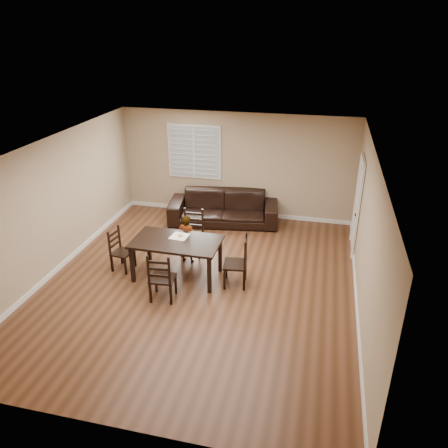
{
  "coord_description": "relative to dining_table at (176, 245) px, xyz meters",
  "views": [
    {
      "loc": [
        2.14,
        -7.02,
        4.69
      ],
      "look_at": [
        0.33,
        0.71,
        1.0
      ],
      "focal_mm": 35.0,
      "sensor_mm": 36.0,
      "label": 1
    }
  ],
  "objects": [
    {
      "name": "chair_far",
      "position": [
        -0.0,
        -0.9,
        -0.28
      ],
      "size": [
        0.47,
        0.45,
        0.98
      ],
      "rotation": [
        0.0,
        0.0,
        3.22
      ],
      "color": "black",
      "rests_on": "ground"
    },
    {
      "name": "chair_near",
      "position": [
        0.01,
        1.09,
        -0.26
      ],
      "size": [
        0.47,
        0.44,
        1.01
      ],
      "rotation": [
        0.0,
        0.0,
        0.04
      ],
      "color": "black",
      "rests_on": "ground"
    },
    {
      "name": "chair_left",
      "position": [
        -1.29,
        0.04,
        -0.31
      ],
      "size": [
        0.44,
        0.46,
        0.9
      ],
      "rotation": [
        0.0,
        0.0,
        1.42
      ],
      "color": "black",
      "rests_on": "ground"
    },
    {
      "name": "napkin",
      "position": [
        0.0,
        0.19,
        0.09
      ],
      "size": [
        0.37,
        0.37,
        0.0
      ],
      "primitive_type": "cube",
      "rotation": [
        0.0,
        0.0,
        -0.09
      ],
      "color": "silver",
      "rests_on": "dining_table"
    },
    {
      "name": "child",
      "position": [
        0.01,
        0.62,
        -0.18
      ],
      "size": [
        0.42,
        0.3,
        1.08
      ],
      "primitive_type": "imported",
      "rotation": [
        0.0,
        0.0,
        3.02
      ],
      "color": "gray",
      "rests_on": "ground"
    },
    {
      "name": "donut",
      "position": [
        0.02,
        0.19,
        0.11
      ],
      "size": [
        0.1,
        0.1,
        0.04
      ],
      "color": "#BE8044",
      "rests_on": "napkin"
    },
    {
      "name": "sofa",
      "position": [
        0.3,
        2.77,
        -0.32
      ],
      "size": [
        2.85,
        1.44,
        0.8
      ],
      "primitive_type": "imported",
      "rotation": [
        0.0,
        0.0,
        0.14
      ],
      "color": "black",
      "rests_on": "ground"
    },
    {
      "name": "room",
      "position": [
        0.53,
        0.03,
        1.09
      ],
      "size": [
        6.04,
        7.04,
        2.72
      ],
      "color": "tan",
      "rests_on": "ground"
    },
    {
      "name": "ground",
      "position": [
        0.5,
        -0.15,
        -0.72
      ],
      "size": [
        7.0,
        7.0,
        0.0
      ],
      "primitive_type": "plane",
      "color": "brown",
      "rests_on": "ground"
    },
    {
      "name": "chair_right",
      "position": [
        1.31,
        -0.0,
        -0.25
      ],
      "size": [
        0.49,
        0.52,
        1.03
      ],
      "rotation": [
        0.0,
        0.0,
        -1.45
      ],
      "color": "black",
      "rests_on": "ground"
    },
    {
      "name": "dining_table",
      "position": [
        0.0,
        0.0,
        0.0
      ],
      "size": [
        1.74,
        1.0,
        0.81
      ],
      "rotation": [
        0.0,
        0.0,
        -0.02
      ],
      "color": "black",
      "rests_on": "ground"
    }
  ]
}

